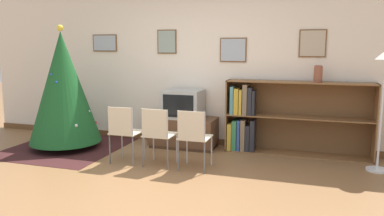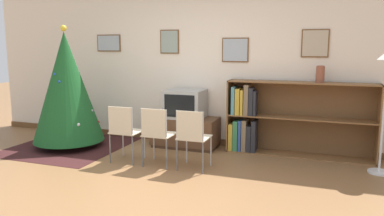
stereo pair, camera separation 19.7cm
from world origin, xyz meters
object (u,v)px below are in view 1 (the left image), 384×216
Objects in this scene: folding_chair_right at (193,136)px; television at (183,104)px; christmas_tree at (63,88)px; folding_chair_center at (158,133)px; standing_lamp at (384,79)px; vase at (318,74)px; bookshelf at (271,119)px; folding_chair_left at (124,131)px; tv_console at (184,132)px.

television is at bearing 115.23° from folding_chair_right.
christmas_tree is at bearing 169.06° from folding_chair_right.
television is 0.75× the size of folding_chair_center.
television is 0.75× the size of folding_chair_right.
folding_chair_right is 0.51× the size of standing_lamp.
vase is at bearing 10.71° from christmas_tree.
bookshelf is (1.40, 0.11, -0.19)m from television.
television is at bearing 64.77° from folding_chair_left.
folding_chair_left is 0.38× the size of bookshelf.
folding_chair_center reaches higher than tv_console.
vase is 0.15× the size of standing_lamp.
tv_console is at bearing 19.48° from christmas_tree.
tv_console is (1.81, 0.64, -0.74)m from christmas_tree.
vase is (2.06, 0.09, 1.00)m from tv_console.
folding_chair_center is 1.00× the size of folding_chair_right.
vase is at bearing 150.38° from standing_lamp.
vase is (1.54, 1.18, 0.78)m from folding_chair_right.
tv_console is at bearing 90.00° from television.
television reaches higher than folding_chair_left.
christmas_tree reaches higher than folding_chair_left.
standing_lamp is (1.46, -0.47, 0.70)m from bookshelf.
bookshelf is at bearing 4.43° from television.
bookshelf is at bearing 178.69° from vase.
folding_chair_center is at bearing 180.00° from folding_chair_right.
television is at bearing 172.76° from standing_lamp.
tv_console is 1.23m from folding_chair_left.
folding_chair_left is at bearing -147.95° from bookshelf.
bookshelf is 1.69m from standing_lamp.
christmas_tree is 2.40× the size of folding_chair_right.
bookshelf is (1.40, 0.11, 0.28)m from tv_console.
christmas_tree is 2.40× the size of folding_chair_center.
vase reaches higher than tv_console.
christmas_tree is 2.43m from folding_chair_right.
vase reaches higher than television.
tv_console is at bearing 172.71° from standing_lamp.
folding_chair_left is 0.51× the size of standing_lamp.
christmas_tree is 3.20× the size of television.
christmas_tree is 1.23× the size of standing_lamp.
standing_lamp is (3.37, 0.73, 0.75)m from folding_chair_left.
bookshelf is 8.77× the size of vase.
folding_chair_right is (1.03, 0.00, 0.00)m from folding_chair_left.
bookshelf is at bearing 13.10° from christmas_tree.
bookshelf reaches higher than folding_chair_left.
standing_lamp is (2.86, -0.36, 0.51)m from television.
standing_lamp is (4.68, 0.28, 0.24)m from christmas_tree.
christmas_tree reaches higher than bookshelf.
folding_chair_left reaches higher than tv_console.
folding_chair_right is (2.33, -0.45, -0.52)m from christmas_tree.
standing_lamp reaches higher than bookshelf.
vase reaches higher than folding_chair_left.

